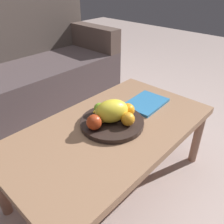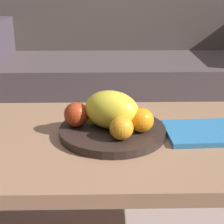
% 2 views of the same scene
% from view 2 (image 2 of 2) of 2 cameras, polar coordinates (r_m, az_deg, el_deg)
% --- Properties ---
extents(coffee_table, '(1.10, 0.61, 0.41)m').
position_cam_2_polar(coffee_table, '(1.11, -1.10, -5.97)').
color(coffee_table, '#956C4E').
rests_on(coffee_table, ground_plane).
extents(couch, '(1.70, 0.70, 0.90)m').
position_cam_2_polar(couch, '(2.24, 2.17, 6.62)').
color(couch, '#4B3E3F').
rests_on(couch, ground_plane).
extents(fruit_bowl, '(0.32, 0.32, 0.03)m').
position_cam_2_polar(fruit_bowl, '(1.09, 0.00, -3.06)').
color(fruit_bowl, '#2D211D').
rests_on(fruit_bowl, coffee_table).
extents(melon_large_front, '(0.20, 0.18, 0.12)m').
position_cam_2_polar(melon_large_front, '(1.06, -0.15, 0.36)').
color(melon_large_front, yellow).
rests_on(melon_large_front, fruit_bowl).
extents(orange_front, '(0.07, 0.07, 0.07)m').
position_cam_2_polar(orange_front, '(1.00, 1.45, -2.57)').
color(orange_front, orange).
rests_on(orange_front, fruit_bowl).
extents(orange_left, '(0.07, 0.07, 0.07)m').
position_cam_2_polar(orange_left, '(1.05, 4.68, -1.31)').
color(orange_left, orange).
rests_on(orange_left, fruit_bowl).
extents(apple_front, '(0.08, 0.08, 0.08)m').
position_cam_2_polar(apple_front, '(1.09, -5.80, -0.39)').
color(apple_front, '#A63515').
rests_on(apple_front, fruit_bowl).
extents(apple_left, '(0.06, 0.06, 0.06)m').
position_cam_2_polar(apple_left, '(1.16, 0.08, 0.76)').
color(apple_left, '#79AE28').
rests_on(apple_left, fruit_bowl).
extents(banana_bunch, '(0.16, 0.12, 0.06)m').
position_cam_2_polar(banana_bunch, '(1.10, -0.30, -0.64)').
color(banana_bunch, yellow).
rests_on(banana_bunch, fruit_bowl).
extents(magazine, '(0.26, 0.19, 0.02)m').
position_cam_2_polar(magazine, '(1.13, 14.85, -3.16)').
color(magazine, teal).
rests_on(magazine, coffee_table).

